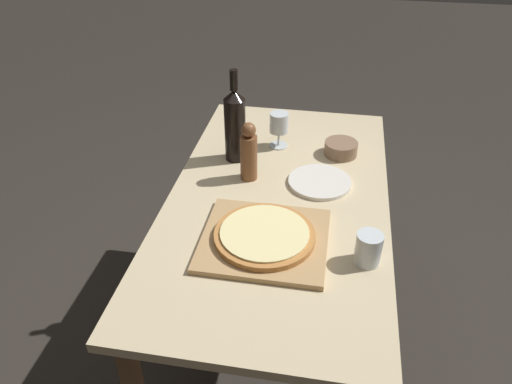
% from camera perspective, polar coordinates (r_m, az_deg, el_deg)
% --- Properties ---
extents(ground_plane, '(12.00, 12.00, 0.00)m').
position_cam_1_polar(ground_plane, '(2.20, 2.02, -17.02)').
color(ground_plane, '#2D2823').
extents(dining_table, '(0.73, 1.35, 0.76)m').
position_cam_1_polar(dining_table, '(1.74, 2.45, -3.65)').
color(dining_table, '#CCB78E').
rests_on(dining_table, ground_plane).
extents(cutting_board, '(0.37, 0.34, 0.02)m').
position_cam_1_polar(cutting_board, '(1.47, 0.98, -5.52)').
color(cutting_board, tan).
rests_on(cutting_board, dining_table).
extents(pizza, '(0.30, 0.30, 0.02)m').
position_cam_1_polar(pizza, '(1.46, 0.98, -4.90)').
color(pizza, '#BC7A3D').
rests_on(pizza, cutting_board).
extents(wine_bottle, '(0.08, 0.08, 0.35)m').
position_cam_1_polar(wine_bottle, '(1.81, -2.43, 7.75)').
color(wine_bottle, black).
rests_on(wine_bottle, dining_table).
extents(pepper_mill, '(0.06, 0.06, 0.21)m').
position_cam_1_polar(pepper_mill, '(1.71, -0.84, 4.50)').
color(pepper_mill, brown).
rests_on(pepper_mill, dining_table).
extents(wine_glass, '(0.07, 0.07, 0.14)m').
position_cam_1_polar(wine_glass, '(1.91, 2.64, 7.76)').
color(wine_glass, silver).
rests_on(wine_glass, dining_table).
extents(small_bowl, '(0.12, 0.12, 0.05)m').
position_cam_1_polar(small_bowl, '(1.91, 9.68, 4.93)').
color(small_bowl, '#84664C').
rests_on(small_bowl, dining_table).
extents(drinking_tumbler, '(0.07, 0.07, 0.10)m').
position_cam_1_polar(drinking_tumbler, '(1.42, 12.72, -6.33)').
color(drinking_tumbler, silver).
rests_on(drinking_tumbler, dining_table).
extents(dinner_plate, '(0.22, 0.22, 0.01)m').
position_cam_1_polar(dinner_plate, '(1.74, 7.28, 1.15)').
color(dinner_plate, silver).
rests_on(dinner_plate, dining_table).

